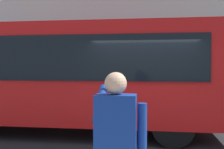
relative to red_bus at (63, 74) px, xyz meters
The scene contains 3 objects.
ground_plane 2.98m from the red_bus, 162.76° to the left, with size 60.00×60.00×0.00m, color #232326.
red_bus is the anchor object (origin of this frame).
pedestrian_photographer 5.47m from the red_bus, 113.47° to the left, with size 0.53×0.52×1.70m.
Camera 1 is at (-0.16, 6.96, 1.91)m, focal length 44.69 mm.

